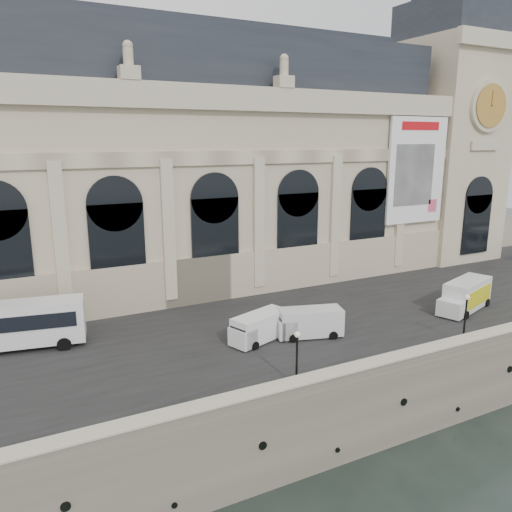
{
  "coord_description": "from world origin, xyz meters",
  "views": [
    {
      "loc": [
        -23.36,
        -25.16,
        22.86
      ],
      "look_at": [
        0.8,
        22.0,
        10.39
      ],
      "focal_mm": 35.0,
      "sensor_mm": 36.0,
      "label": 1
    }
  ],
  "objects_px": {
    "van_c": "(257,328)",
    "lamp_right": "(465,319)",
    "van_b": "(306,323)",
    "lamp_left": "(297,359)",
    "box_truck": "(465,296)"
  },
  "relations": [
    {
      "from": "box_truck",
      "to": "lamp_right",
      "type": "height_order",
      "value": "lamp_right"
    },
    {
      "from": "van_b",
      "to": "lamp_right",
      "type": "height_order",
      "value": "lamp_right"
    },
    {
      "from": "lamp_left",
      "to": "lamp_right",
      "type": "xyz_separation_m",
      "value": [
        16.54,
        0.03,
        0.11
      ]
    },
    {
      "from": "van_b",
      "to": "lamp_right",
      "type": "relative_size",
      "value": 1.42
    },
    {
      "from": "van_c",
      "to": "lamp_left",
      "type": "distance_m",
      "value": 8.29
    },
    {
      "from": "van_b",
      "to": "box_truck",
      "type": "distance_m",
      "value": 18.01
    },
    {
      "from": "van_b",
      "to": "van_c",
      "type": "relative_size",
      "value": 1.04
    },
    {
      "from": "lamp_left",
      "to": "van_c",
      "type": "bearing_deg",
      "value": 82.03
    },
    {
      "from": "lamp_left",
      "to": "lamp_right",
      "type": "height_order",
      "value": "lamp_right"
    },
    {
      "from": "van_b",
      "to": "lamp_left",
      "type": "height_order",
      "value": "lamp_left"
    },
    {
      "from": "van_c",
      "to": "lamp_right",
      "type": "distance_m",
      "value": 17.44
    },
    {
      "from": "lamp_right",
      "to": "box_truck",
      "type": "bearing_deg",
      "value": 40.14
    },
    {
      "from": "van_b",
      "to": "box_truck",
      "type": "xyz_separation_m",
      "value": [
        17.95,
        -1.41,
        0.25
      ]
    },
    {
      "from": "van_b",
      "to": "lamp_right",
      "type": "bearing_deg",
      "value": -33.01
    },
    {
      "from": "van_c",
      "to": "van_b",
      "type": "bearing_deg",
      "value": -12.3
    }
  ]
}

